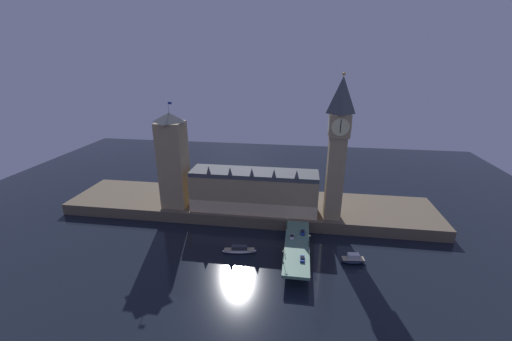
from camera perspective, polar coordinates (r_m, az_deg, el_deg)
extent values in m
plane|color=black|center=(162.87, -3.67, -13.50)|extent=(400.00, 400.00, 0.00)
cube|color=brown|center=(194.57, -1.34, -6.46)|extent=(220.00, 42.00, 6.58)
cube|color=tan|center=(179.70, -0.36, -3.96)|extent=(71.49, 18.20, 20.72)
cube|color=beige|center=(174.29, -0.81, -7.16)|extent=(71.49, 0.20, 7.46)
cube|color=#42474C|center=(175.38, -0.37, -0.50)|extent=(71.49, 16.74, 2.40)
cone|color=#42474C|center=(172.16, -8.63, 0.10)|extent=(2.40, 2.40, 4.56)
cone|color=#42474C|center=(169.19, -4.76, -0.09)|extent=(2.40, 2.40, 4.56)
cone|color=#42474C|center=(167.01, -0.77, -0.29)|extent=(2.40, 2.40, 4.56)
cone|color=#42474C|center=(165.67, 3.30, -0.49)|extent=(2.40, 2.40, 4.56)
cone|color=#42474C|center=(165.17, 7.42, -0.69)|extent=(2.40, 2.40, 4.56)
cube|color=tan|center=(170.87, 14.10, -1.39)|extent=(8.65, 8.65, 45.48)
cube|color=tan|center=(163.11, 14.93, 7.99)|extent=(10.20, 10.20, 11.46)
cylinder|color=beige|center=(158.02, 15.12, 7.61)|extent=(8.63, 0.25, 8.63)
cylinder|color=beige|center=(168.21, 14.74, 8.34)|extent=(8.63, 0.25, 8.63)
cylinder|color=beige|center=(163.80, 16.76, 7.86)|extent=(0.25, 8.63, 8.63)
cylinder|color=beige|center=(162.59, 13.08, 8.10)|extent=(0.25, 8.63, 8.63)
cube|color=black|center=(157.72, 15.15, 7.82)|extent=(0.36, 0.10, 6.47)
pyramid|color=#42474C|center=(160.95, 15.39, 13.10)|extent=(10.20, 10.20, 17.90)
sphere|color=gold|center=(160.24, 15.72, 16.56)|extent=(1.60, 1.60, 1.60)
cube|color=tan|center=(185.79, -14.74, 0.97)|extent=(14.07, 14.07, 49.75)
pyramid|color=#42474C|center=(179.20, -15.50, 9.30)|extent=(14.35, 14.35, 5.14)
cylinder|color=#99999E|center=(178.35, -15.66, 11.06)|extent=(0.24, 0.24, 6.00)
cube|color=navy|center=(177.63, -15.39, 11.74)|extent=(2.00, 0.08, 1.20)
cube|color=slate|center=(152.79, 7.45, -13.50)|extent=(11.55, 46.00, 1.40)
cube|color=brown|center=(148.30, 7.33, -16.17)|extent=(9.82, 3.20, 5.12)
cube|color=brown|center=(161.00, 7.46, -12.99)|extent=(9.82, 3.20, 5.12)
cube|color=silver|center=(157.05, 6.57, -11.89)|extent=(2.00, 4.40, 0.87)
cube|color=black|center=(156.70, 6.58, -11.68)|extent=(1.64, 1.98, 0.45)
cylinder|color=black|center=(158.38, 6.24, -11.70)|extent=(0.22, 0.64, 0.64)
cylinder|color=black|center=(158.36, 6.94, -11.74)|extent=(0.22, 0.64, 0.64)
cylinder|color=black|center=(156.05, 6.19, -12.22)|extent=(0.22, 0.64, 0.64)
cylinder|color=black|center=(156.03, 6.90, -12.26)|extent=(0.22, 0.64, 0.64)
cube|color=navy|center=(142.73, 8.43, -15.60)|extent=(1.93, 4.32, 0.78)
cube|color=black|center=(142.38, 8.44, -15.39)|extent=(1.58, 1.95, 0.45)
cylinder|color=black|center=(141.80, 8.81, -16.00)|extent=(0.22, 0.64, 0.64)
cylinder|color=black|center=(141.76, 8.04, -15.97)|extent=(0.22, 0.64, 0.64)
cylinder|color=black|center=(144.00, 8.81, -15.38)|extent=(0.22, 0.64, 0.64)
cylinder|color=black|center=(143.95, 8.05, -15.35)|extent=(0.22, 0.64, 0.64)
cube|color=navy|center=(161.36, 8.47, -11.06)|extent=(1.88, 4.45, 0.83)
cube|color=black|center=(161.04, 8.48, -10.87)|extent=(1.54, 2.00, 0.45)
cylinder|color=black|center=(160.33, 8.79, -11.41)|extent=(0.22, 0.64, 0.64)
cylinder|color=black|center=(160.30, 8.14, -11.38)|extent=(0.22, 0.64, 0.64)
cylinder|color=black|center=(162.71, 8.79, -10.91)|extent=(0.22, 0.64, 0.64)
cylinder|color=black|center=(162.67, 8.15, -10.88)|extent=(0.22, 0.64, 0.64)
cylinder|color=black|center=(143.95, 5.29, -15.17)|extent=(0.28, 0.28, 0.88)
cylinder|color=brown|center=(143.49, 5.30, -14.90)|extent=(0.38, 0.38, 0.73)
sphere|color=tan|center=(143.22, 5.30, -14.74)|extent=(0.24, 0.24, 0.24)
cylinder|color=black|center=(154.16, 9.42, -12.81)|extent=(0.28, 0.28, 0.75)
cylinder|color=gray|center=(153.80, 9.44, -12.59)|extent=(0.38, 0.38, 0.63)
sphere|color=tan|center=(153.58, 9.44, -12.46)|extent=(0.20, 0.20, 0.20)
cylinder|color=#2D3333|center=(140.19, 5.00, -16.33)|extent=(0.56, 0.56, 0.50)
cylinder|color=#2D3333|center=(138.56, 5.04, -15.39)|extent=(0.18, 0.18, 5.10)
sphere|color=#F9E5A3|center=(136.81, 5.08, -14.33)|extent=(0.60, 0.60, 0.60)
sphere|color=#F9E5A3|center=(137.02, 4.88, -14.44)|extent=(0.44, 0.44, 0.44)
sphere|color=#F9E5A3|center=(136.99, 5.26, -14.46)|extent=(0.44, 0.44, 0.44)
cylinder|color=#2D3333|center=(152.41, 9.58, -13.29)|extent=(0.56, 0.56, 0.50)
cylinder|color=#2D3333|center=(151.03, 9.64, -12.47)|extent=(0.18, 0.18, 4.64)
sphere|color=#F9E5A3|center=(149.54, 9.70, -11.54)|extent=(0.60, 0.60, 0.60)
sphere|color=#F9E5A3|center=(149.70, 9.52, -11.65)|extent=(0.44, 0.44, 0.44)
sphere|color=#F9E5A3|center=(149.74, 9.87, -11.66)|extent=(0.44, 0.44, 0.44)
cylinder|color=#2D3333|center=(164.91, 5.64, -10.34)|extent=(0.56, 0.56, 0.50)
cylinder|color=#2D3333|center=(163.59, 5.67, -9.52)|extent=(0.18, 0.18, 4.88)
sphere|color=#F9E5A3|center=(162.15, 5.71, -8.60)|extent=(0.60, 0.60, 0.60)
sphere|color=#F9E5A3|center=(162.33, 5.54, -8.70)|extent=(0.44, 0.44, 0.44)
sphere|color=#F9E5A3|center=(162.31, 5.86, -8.72)|extent=(0.44, 0.44, 0.44)
ellipsoid|color=white|center=(157.37, -3.05, -14.39)|extent=(16.94, 6.21, 1.85)
cube|color=tan|center=(156.90, -3.05, -14.14)|extent=(14.86, 5.17, 0.24)
cube|color=#2D333D|center=(156.32, -3.06, -13.82)|extent=(7.72, 3.42, 1.85)
ellipsoid|color=#1E2842|center=(156.84, 17.19, -15.38)|extent=(11.70, 5.55, 2.40)
cube|color=tan|center=(156.23, 17.24, -15.05)|extent=(10.26, 4.53, 0.24)
cube|color=silver|center=(155.50, 17.29, -14.65)|extent=(5.34, 3.24, 2.40)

